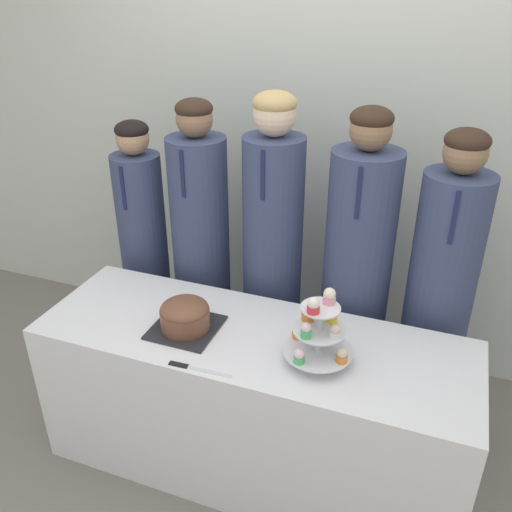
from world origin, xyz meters
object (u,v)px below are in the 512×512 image
at_px(round_cake, 185,315).
at_px(cake_knife, 190,367).
at_px(cupcake_stand, 320,330).
at_px(student_4, 438,304).
at_px(student_1, 202,258).
at_px(student_3, 355,285).
at_px(student_0, 145,256).
at_px(student_2, 272,264).

relative_size(round_cake, cake_knife, 1.06).
height_order(cupcake_stand, student_4, student_4).
relative_size(round_cake, student_1, 0.17).
bearing_deg(student_1, cupcake_stand, -36.70).
bearing_deg(round_cake, student_3, 43.70).
bearing_deg(cake_knife, student_4, 40.91).
relative_size(cake_knife, student_0, 0.18).
distance_m(student_0, student_1, 0.34).
height_order(student_2, student_4, student_2).
xyz_separation_m(student_3, student_4, (0.37, -0.00, -0.02)).
bearing_deg(cake_knife, student_3, 57.07).
relative_size(round_cake, student_3, 0.17).
xyz_separation_m(student_1, student_4, (1.16, -0.00, -0.01)).
distance_m(cupcake_stand, student_3, 0.58).
distance_m(round_cake, student_1, 0.60).
height_order(student_0, student_2, student_2).
height_order(cake_knife, student_1, student_1).
relative_size(cake_knife, student_2, 0.16).
height_order(student_3, student_4, student_3).
bearing_deg(round_cake, student_1, 109.44).
bearing_deg(student_1, cake_knife, -67.35).
xyz_separation_m(cake_knife, student_2, (0.05, 0.79, 0.05)).
xyz_separation_m(cake_knife, student_0, (-0.67, 0.79, -0.04)).
bearing_deg(student_2, cake_knife, -93.88).
bearing_deg(student_2, student_0, -180.00).
bearing_deg(student_0, cake_knife, -49.73).
relative_size(student_1, student_2, 0.96).
bearing_deg(student_2, student_3, 0.00).
relative_size(student_1, student_4, 1.02).
bearing_deg(round_cake, cupcake_stand, -0.35).
relative_size(student_3, student_4, 1.04).
xyz_separation_m(student_0, student_3, (1.13, 0.00, 0.06)).
height_order(cupcake_stand, student_3, student_3).
bearing_deg(cake_knife, cupcake_stand, 24.10).
relative_size(cake_knife, student_4, 0.17).
height_order(student_1, student_4, student_1).
distance_m(cake_knife, student_0, 1.03).
distance_m(student_1, student_3, 0.79).
height_order(cake_knife, student_0, student_0).
xyz_separation_m(student_2, student_3, (0.41, 0.00, -0.03)).
xyz_separation_m(cupcake_stand, student_3, (0.03, 0.57, -0.12)).
relative_size(round_cake, student_4, 0.18).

